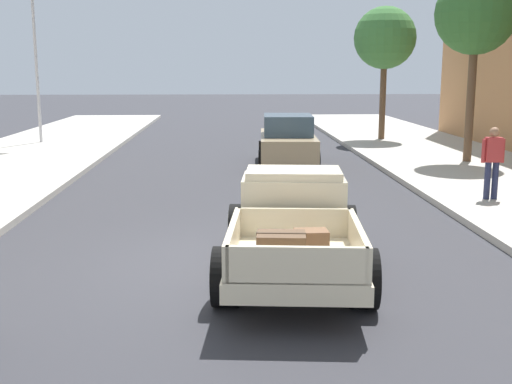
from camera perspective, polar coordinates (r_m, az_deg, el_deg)
The scene contains 6 objects.
ground_plane at distance 10.44m, azimuth -1.13°, elevation -6.33°, with size 140.00×140.00×0.00m, color #333338.
hotrod_truck_cream at distance 9.92m, azimuth 3.31°, elevation -2.74°, with size 2.47×5.04×1.58m.
car_background_tan at distance 20.79m, azimuth 2.82°, elevation 4.46°, with size 2.04×4.39×1.65m.
pedestrian_sidewalk_right at distance 15.55m, azimuth 20.30°, elevation 2.81°, with size 0.53×0.22×1.65m.
street_tree_second at distance 21.75m, azimuth 18.97°, elevation 14.66°, with size 2.53×2.53×5.89m.
street_tree_third at distance 27.90m, azimuth 11.39°, elevation 13.23°, with size 2.58×2.58×5.50m.
Camera 1 is at (-0.26, -9.97, 3.09)m, focal length 44.98 mm.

